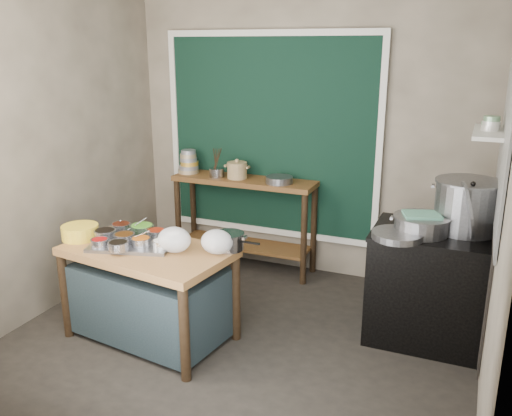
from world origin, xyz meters
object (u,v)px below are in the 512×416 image
at_px(prep_table, 150,294).
at_px(condiment_tray, 134,243).
at_px(yellow_basin, 80,232).
at_px(ceramic_crock, 237,171).
at_px(saucepan, 229,241).
at_px(steamer, 421,225).
at_px(utensil_cup, 217,173).
at_px(stove_block, 431,287).
at_px(back_counter, 245,224).
at_px(stock_pot, 467,206).

height_order(prep_table, condiment_tray, condiment_tray).
bearing_deg(condiment_tray, yellow_basin, -174.09).
bearing_deg(ceramic_crock, saucepan, -67.72).
bearing_deg(ceramic_crock, steamer, -23.01).
relative_size(prep_table, utensil_cup, 8.28).
distance_m(stove_block, ceramic_crock, 2.17).
distance_m(prep_table, back_counter, 1.59).
distance_m(stove_block, yellow_basin, 2.78).
bearing_deg(back_counter, steamer, -24.52).
relative_size(stove_block, ceramic_crock, 4.27).
bearing_deg(yellow_basin, ceramic_crock, 67.76).
relative_size(condiment_tray, stock_pot, 1.23).
bearing_deg(prep_table, back_counter, 94.27).
height_order(prep_table, saucepan, saucepan).
bearing_deg(back_counter, yellow_basin, -113.85).
height_order(yellow_basin, saucepan, saucepan).
bearing_deg(utensil_cup, yellow_basin, -105.65).
height_order(condiment_tray, ceramic_crock, ceramic_crock).
bearing_deg(yellow_basin, condiment_tray, 5.91).
bearing_deg(stock_pot, back_counter, 163.33).
distance_m(stove_block, saucepan, 1.60).
bearing_deg(saucepan, prep_table, -157.96).
height_order(yellow_basin, ceramic_crock, ceramic_crock).
height_order(stove_block, steamer, steamer).
relative_size(back_counter, utensil_cup, 9.61).
relative_size(back_counter, saucepan, 6.14).
xyz_separation_m(utensil_cup, ceramic_crock, (0.21, 0.03, 0.03)).
relative_size(prep_table, stove_block, 1.39).
bearing_deg(ceramic_crock, stock_pot, -15.48).
distance_m(prep_table, steamer, 2.12).
relative_size(prep_table, condiment_tray, 2.04).
bearing_deg(stock_pot, steamer, -146.87).
distance_m(back_counter, ceramic_crock, 0.55).
bearing_deg(stock_pot, condiment_tray, -158.30).
height_order(yellow_basin, utensil_cup, utensil_cup).
bearing_deg(prep_table, stove_block, 30.92).
relative_size(prep_table, yellow_basin, 4.38).
height_order(stove_block, ceramic_crock, ceramic_crock).
distance_m(saucepan, steamer, 1.43).
distance_m(yellow_basin, ceramic_crock, 1.71).
xyz_separation_m(prep_table, steamer, (1.89, 0.76, 0.57)).
relative_size(yellow_basin, saucepan, 1.21).
height_order(yellow_basin, stock_pot, stock_pot).
bearing_deg(back_counter, utensil_cup, -168.06).
distance_m(condiment_tray, saucepan, 0.75).
height_order(condiment_tray, yellow_basin, yellow_basin).
relative_size(prep_table, back_counter, 0.86).
bearing_deg(condiment_tray, back_counter, 81.20).
xyz_separation_m(condiment_tray, steamer, (2.03, 0.73, 0.18)).
bearing_deg(ceramic_crock, yellow_basin, -112.24).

